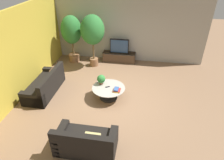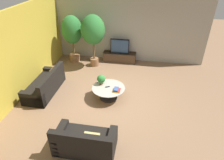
# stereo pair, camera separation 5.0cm
# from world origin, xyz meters

# --- Properties ---
(ground_plane) EXTENTS (24.00, 24.00, 0.00)m
(ground_plane) POSITION_xyz_m (0.00, 0.00, 0.00)
(ground_plane) COLOR brown
(back_wall_stone) EXTENTS (7.40, 0.12, 3.00)m
(back_wall_stone) POSITION_xyz_m (0.00, 3.26, 1.50)
(back_wall_stone) COLOR #A39E93
(back_wall_stone) RESTS_ON ground
(side_wall_left) EXTENTS (0.12, 7.40, 3.00)m
(side_wall_left) POSITION_xyz_m (-3.26, 0.20, 1.50)
(side_wall_left) COLOR gold
(side_wall_left) RESTS_ON ground
(media_console) EXTENTS (1.56, 0.50, 0.45)m
(media_console) POSITION_xyz_m (-0.17, 2.94, 0.23)
(media_console) COLOR #473323
(media_console) RESTS_ON ground
(television) EXTENTS (0.88, 0.13, 0.67)m
(television) POSITION_xyz_m (-0.17, 2.94, 0.78)
(television) COLOR black
(television) RESTS_ON media_console
(coffee_table) EXTENTS (1.16, 1.16, 0.44)m
(coffee_table) POSITION_xyz_m (-0.14, -0.08, 0.31)
(coffee_table) COLOR black
(coffee_table) RESTS_ON ground
(couch_by_wall) EXTENTS (0.84, 1.95, 0.84)m
(couch_by_wall) POSITION_xyz_m (-2.51, -0.11, 0.28)
(couch_by_wall) COLOR black
(couch_by_wall) RESTS_ON ground
(couch_near_entry) EXTENTS (1.57, 0.84, 0.84)m
(couch_near_entry) POSITION_xyz_m (-0.30, -2.43, 0.28)
(couch_near_entry) COLOR black
(couch_near_entry) RESTS_ON ground
(potted_palm_tall) EXTENTS (0.93, 0.93, 2.19)m
(potted_palm_tall) POSITION_xyz_m (-2.34, 2.63, 1.44)
(potted_palm_tall) COLOR brown
(potted_palm_tall) RESTS_ON ground
(potted_palm_corner) EXTENTS (1.04, 1.04, 2.34)m
(potted_palm_corner) POSITION_xyz_m (-1.27, 2.32, 1.64)
(potted_palm_corner) COLOR brown
(potted_palm_corner) RESTS_ON ground
(potted_plant_tabletop) EXTENTS (0.30, 0.30, 0.36)m
(potted_plant_tabletop) POSITION_xyz_m (-0.44, 0.12, 0.63)
(potted_plant_tabletop) COLOR brown
(potted_plant_tabletop) RESTS_ON coffee_table
(book_stack) EXTENTS (0.27, 0.29, 0.09)m
(book_stack) POSITION_xyz_m (0.17, -0.22, 0.47)
(book_stack) COLOR gold
(book_stack) RESTS_ON coffee_table
(remote_black) EXTENTS (0.16, 0.11, 0.02)m
(remote_black) POSITION_xyz_m (-0.17, -0.05, 0.45)
(remote_black) COLOR black
(remote_black) RESTS_ON coffee_table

